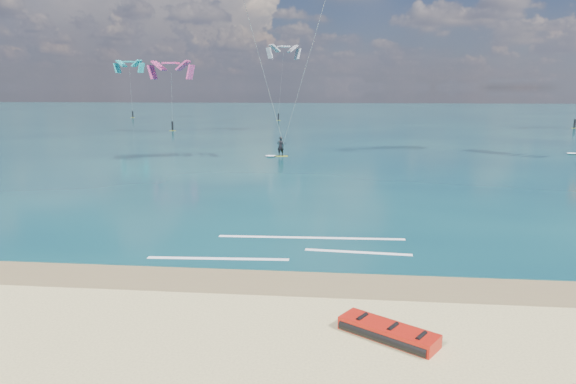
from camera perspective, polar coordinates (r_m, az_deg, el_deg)
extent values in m
plane|color=tan|center=(53.50, 3.64, 4.66)|extent=(320.00, 320.00, 0.00)
cube|color=brown|center=(17.41, -1.13, -9.92)|extent=(320.00, 2.40, 0.01)
cube|color=#0B2E3C|center=(117.27, 4.85, 8.38)|extent=(320.00, 200.00, 0.04)
cube|color=yellow|center=(48.31, -0.83, 4.03)|extent=(1.39, 0.57, 0.06)
imported|color=black|center=(48.20, -0.83, 5.11)|extent=(0.77, 0.67, 1.79)
cylinder|color=black|center=(47.84, -0.52, 5.37)|extent=(0.55, 0.10, 0.04)
cube|color=white|center=(22.14, 2.58, -5.09)|extent=(8.00, 0.53, 0.01)
cube|color=white|center=(20.41, 7.79, -6.64)|extent=(4.19, 0.54, 0.01)
cube|color=white|center=(19.68, -7.80, -7.33)|extent=(5.38, 0.53, 0.01)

